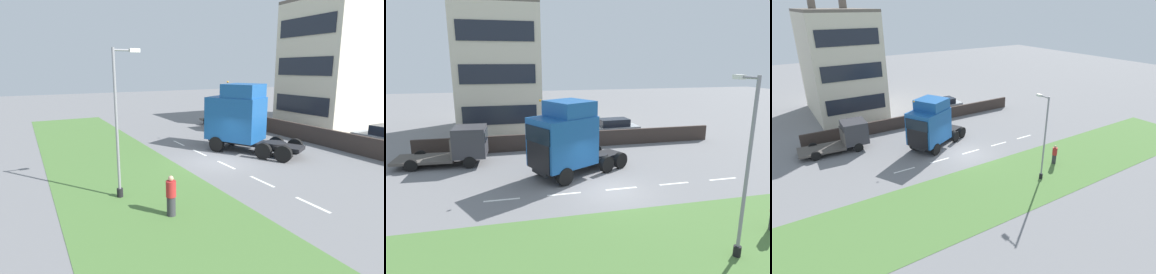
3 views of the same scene
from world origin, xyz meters
TOP-DOWN VIEW (x-y plane):
  - ground_plane at (0.00, 0.00)m, footprint 120.00×120.00m
  - grass_verge at (-6.00, 0.00)m, footprint 7.00×44.00m
  - lane_markings at (0.00, -0.70)m, footprint 0.16×14.60m
  - boundary_wall at (9.00, 0.00)m, footprint 0.25×24.00m
  - building_block at (17.94, 5.65)m, footprint 10.84×7.33m
  - lorry_cab at (2.72, 1.82)m, footprint 5.15×6.62m
  - flatbed_truck at (6.58, 8.16)m, footprint 2.53×6.04m
  - parked_car at (10.77, -3.93)m, footprint 2.07×4.73m
  - lamp_post at (-6.74, -2.49)m, footprint 1.25×0.27m

SIDE VIEW (x-z plane):
  - ground_plane at x=0.00m, z-range 0.00..0.00m
  - lane_markings at x=0.00m, z-range 0.00..0.00m
  - grass_verge at x=-6.00m, z-range 0.00..0.01m
  - boundary_wall at x=9.00m, z-range 0.00..1.28m
  - parked_car at x=10.77m, z-range -0.01..1.88m
  - flatbed_truck at x=6.58m, z-range 0.08..2.63m
  - lorry_cab at x=2.72m, z-range -0.07..4.64m
  - lamp_post at x=-6.74m, z-range -0.15..6.25m
  - building_block at x=17.94m, z-range -0.54..12.38m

